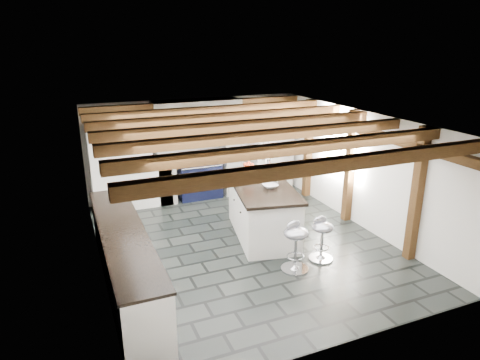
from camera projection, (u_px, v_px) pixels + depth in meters
name	position (u px, v px, depth m)	size (l,w,h in m)	color
ground	(243.00, 243.00, 7.90)	(6.00, 6.00, 0.00)	black
room_shell	(188.00, 171.00, 8.59)	(6.00, 6.03, 6.00)	white
range_cooker	(199.00, 178.00, 10.10)	(1.00, 0.63, 0.99)	black
kitchen_island	(263.00, 210.00, 8.08)	(1.44, 2.18, 1.33)	white
bar_stool_near	(322.00, 234.00, 7.19)	(0.41, 0.41, 0.76)	silver
bar_stool_far	(295.00, 241.00, 6.85)	(0.50, 0.50, 0.84)	silver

